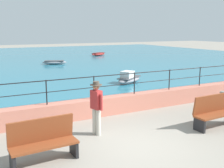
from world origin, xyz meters
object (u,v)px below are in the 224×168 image
at_px(person_walking, 96,105).
at_px(boat_1, 98,54).
at_px(boat_2, 54,62).
at_px(boat_0, 129,78).
at_px(bench_far, 214,111).
at_px(bollard, 222,98).
at_px(bench_main, 43,141).

bearing_deg(person_walking, boat_1, 65.18).
bearing_deg(boat_2, boat_1, 39.93).
xyz_separation_m(boat_0, boat_1, (6.13, 17.94, -0.07)).
height_order(bench_far, boat_1, bench_far).
bearing_deg(boat_1, bollard, -101.50).
relative_size(person_walking, boat_2, 0.71).
bearing_deg(bollard, boat_1, 78.50).
bearing_deg(boat_1, boat_2, -140.07).
height_order(boat_0, boat_1, boat_0).
relative_size(boat_1, boat_2, 1.00).
distance_m(boat_0, boat_1, 18.96).
bearing_deg(bench_main, boat_2, 73.45).
distance_m(boat_1, boat_2, 9.99).
bearing_deg(bench_main, boat_1, 62.55).
bearing_deg(bench_main, boat_0, 47.35).
bearing_deg(boat_0, bollard, -78.82).
relative_size(bench_main, person_walking, 0.99).
height_order(bench_main, person_walking, person_walking).
bearing_deg(boat_2, bench_far, -89.69).
xyz_separation_m(bollard, boat_0, (-1.22, 6.19, 0.02)).
relative_size(person_walking, boat_1, 0.71).
bearing_deg(person_walking, boat_0, 52.15).
xyz_separation_m(bench_far, boat_0, (1.42, 8.10, -0.23)).
distance_m(bench_far, person_walking, 4.13).
bearing_deg(bench_far, person_walking, 162.66).
distance_m(person_walking, boat_2, 18.81).
bearing_deg(boat_1, bench_far, -106.17).
relative_size(bench_main, bench_far, 1.00).
bearing_deg(person_walking, boat_2, 78.29).
relative_size(person_walking, boat_0, 0.72).
xyz_separation_m(bench_main, person_walking, (1.96, 1.05, 0.42)).
bearing_deg(boat_0, bench_far, -99.94).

